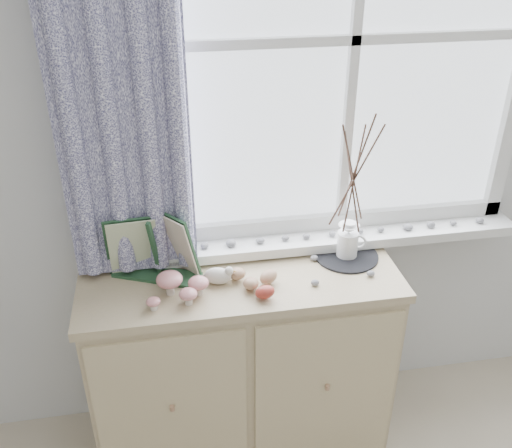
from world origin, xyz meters
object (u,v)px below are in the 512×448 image
at_px(botanical_book, 155,251).
at_px(toadstool_cluster, 179,285).
at_px(sideboard, 242,363).
at_px(twig_pitcher, 354,174).

relative_size(botanical_book, toadstool_cluster, 1.71).
xyz_separation_m(sideboard, botanical_book, (-0.31, 0.03, 0.56)).
height_order(toadstool_cluster, twig_pitcher, twig_pitcher).
height_order(sideboard, toadstool_cluster, toadstool_cluster).
distance_m(sideboard, botanical_book, 0.64).
xyz_separation_m(botanical_book, toadstool_cluster, (0.07, -0.11, -0.08)).
bearing_deg(sideboard, twig_pitcher, 9.31).
height_order(botanical_book, toadstool_cluster, botanical_book).
xyz_separation_m(botanical_book, twig_pitcher, (0.74, 0.04, 0.23)).
bearing_deg(toadstool_cluster, twig_pitcher, 12.75).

